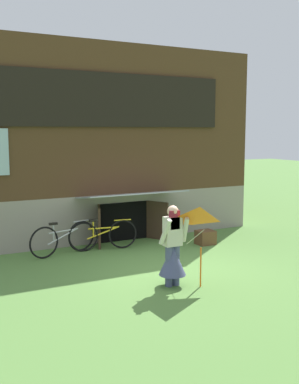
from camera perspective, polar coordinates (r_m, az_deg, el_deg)
The scene contains 7 objects.
ground_plane at distance 9.97m, azimuth 2.84°, elevation -9.73°, with size 60.00×60.00×0.00m, color #56843D.
log_house at distance 14.31m, azimuth -7.85°, elevation 6.19°, with size 8.67×5.65×5.27m.
person at distance 8.86m, azimuth 2.89°, elevation -7.51°, with size 0.61×0.52×1.57m.
kite at distance 8.42m, azimuth 6.24°, elevation -4.43°, with size 1.00×1.04×1.47m.
bicycle_yellow at distance 11.60m, azimuth -5.78°, elevation -5.32°, with size 1.73×0.32×0.79m.
bicycle_silver at distance 11.30m, azimuth -10.69°, elevation -5.70°, with size 1.75×0.50×0.82m.
wooden_crate at distance 12.23m, azimuth 6.96°, elevation -5.62°, with size 0.46×0.39×0.37m, color brown.
Camera 1 is at (-4.83, -8.21, 2.96)m, focal length 42.91 mm.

